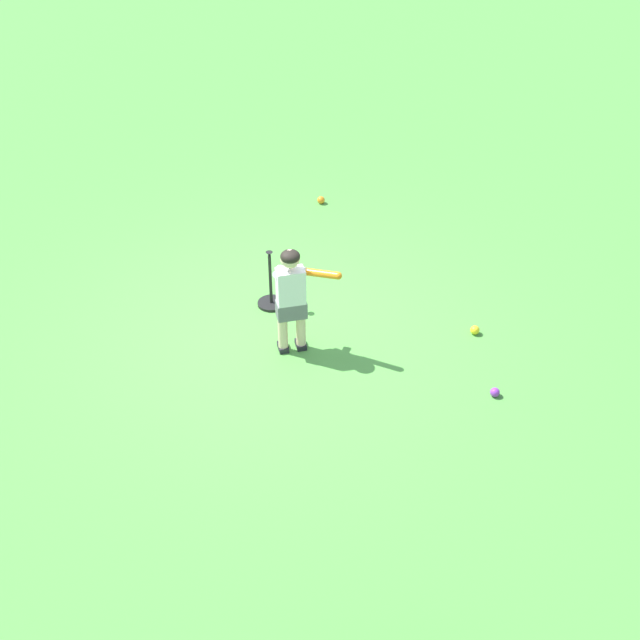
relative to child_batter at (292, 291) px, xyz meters
The scene contains 6 objects.
ground_plane 0.73m from the child_batter, 116.16° to the right, with size 40.00×40.00×0.00m, color #519942.
child_batter is the anchor object (origin of this frame).
play_ball_far_left 2.94m from the child_batter, 154.75° to the right, with size 0.09×0.09×0.09m, color orange.
play_ball_midfield 1.85m from the child_batter, 127.98° to the left, with size 0.09×0.09×0.09m, color yellow.
play_ball_near_batter 1.98m from the child_batter, 99.87° to the left, with size 0.08×0.08×0.08m, color purple.
batting_tee 0.93m from the child_batter, 130.76° to the right, with size 0.28×0.28×0.62m.
Camera 1 is at (5.05, 3.46, 4.63)m, focal length 44.59 mm.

